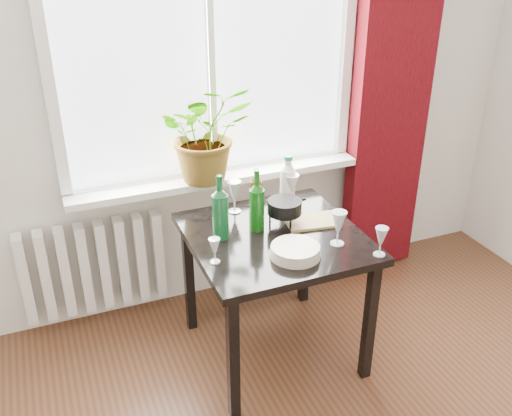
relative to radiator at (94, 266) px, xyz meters
name	(u,v)px	position (x,y,z in m)	size (l,w,h in m)	color
window	(209,38)	(0.75, 0.04, 1.22)	(1.72, 0.08, 1.62)	white
windowsill	(218,177)	(0.75, -0.03, 0.44)	(1.72, 0.20, 0.04)	white
curtain	(393,79)	(1.87, -0.06, 0.92)	(0.50, 0.12, 2.56)	#390509
radiator	(94,266)	(0.00, 0.00, 0.00)	(0.80, 0.10, 0.55)	white
table	(275,250)	(0.85, -0.63, 0.27)	(0.85, 0.85, 0.74)	black
potted_plant	(206,133)	(0.68, -0.07, 0.74)	(0.50, 0.43, 0.55)	#207825
wine_bottle_left	(220,207)	(0.59, -0.56, 0.53)	(0.08, 0.08, 0.34)	#0D4820
wine_bottle_right	(257,200)	(0.79, -0.54, 0.53)	(0.08, 0.08, 0.33)	#0D440D
bottle_amber	(256,189)	(0.87, -0.34, 0.48)	(0.06, 0.06, 0.25)	#66360B
cleaning_bottle	(288,180)	(1.05, -0.34, 0.51)	(0.08, 0.08, 0.29)	white
wineglass_front_right	(338,228)	(1.09, -0.83, 0.45)	(0.08, 0.08, 0.18)	silver
wineglass_far_right	(381,241)	(1.23, -1.00, 0.43)	(0.06, 0.06, 0.15)	#B2B8BF
wineglass_back_center	(291,190)	(1.06, -0.37, 0.46)	(0.08, 0.08, 0.19)	silver
wineglass_back_left	(234,196)	(0.75, -0.32, 0.45)	(0.08, 0.08, 0.18)	silver
wineglass_front_left	(215,251)	(0.49, -0.77, 0.42)	(0.05, 0.05, 0.13)	silver
plate_stack	(295,251)	(0.86, -0.85, 0.39)	(0.24, 0.24, 0.05)	beige
fondue_pot	(284,213)	(0.94, -0.55, 0.43)	(0.20, 0.18, 0.14)	black
tv_remote	(308,253)	(0.92, -0.86, 0.37)	(0.05, 0.16, 0.02)	black
cutting_board	(312,221)	(1.08, -0.59, 0.37)	(0.27, 0.17, 0.01)	#A4864A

